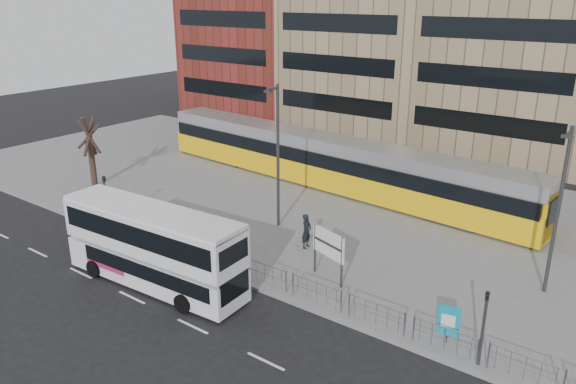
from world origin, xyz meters
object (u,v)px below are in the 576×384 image
Objects in this scene: pedestrian at (307,231)px; station_sign at (328,246)px; ad_panel at (448,321)px; lamp_post_west at (277,152)px; double_decker_bus at (153,245)px; traffic_light_west at (105,194)px; lamp_post_east at (559,205)px; traffic_light_east at (484,319)px; bare_tree at (86,114)px; tram at (329,162)px.

station_sign is at bearing -135.18° from pedestrian.
ad_panel is 10.35m from pedestrian.
lamp_post_west reaches higher than ad_panel.
traffic_light_west is at bearing 155.63° from double_decker_bus.
lamp_post_east reaches higher than ad_panel.
traffic_light_east is (8.21, -2.22, 0.20)m from station_sign.
lamp_post_east reaches higher than double_decker_bus.
lamp_post_west is (-6.04, 3.84, 2.82)m from station_sign.
double_decker_bus is 8.34m from station_sign.
double_decker_bus is 16.40m from bare_tree.
tram reaches higher than pedestrian.
station_sign is 1.32× the size of pedestrian.
lamp_post_west is (0.47, 9.04, 2.62)m from double_decker_bus.
station_sign is at bearing -53.00° from tram.
pedestrian is at bearing -166.96° from lamp_post_east.
lamp_post_east is 1.06× the size of bare_tree.
lamp_post_west is at bearing 83.73° from double_decker_bus.
tram is 4.12× the size of bare_tree.
traffic_light_east is 29.70m from bare_tree.
bare_tree is at bearing 85.96° from pedestrian.
bare_tree is (-27.74, 3.20, 4.33)m from ad_panel.
lamp_post_east reaches higher than pedestrian.
double_decker_bus is at bearing 148.08° from pedestrian.
bare_tree reaches higher than ad_panel.
traffic_light_east reaches higher than ad_panel.
ad_panel is at bearing -107.75° from lamp_post_east.
tram is 17.26m from bare_tree.
double_decker_bus reaches higher than tram.
traffic_light_east is at bearing -118.59° from pedestrian.
lamp_post_west is 1.07× the size of lamp_post_east.
traffic_light_east is 15.71m from lamp_post_west.
traffic_light_east is at bearing -7.50° from bare_tree.
station_sign is (7.59, -11.85, -0.03)m from tram.
double_decker_bus is 1.33× the size of bare_tree.
tram is at bearing 123.96° from ad_panel.
ad_panel is 0.20× the size of lamp_post_west.
bare_tree reaches higher than traffic_light_west.
double_decker_bus is 18.58m from lamp_post_east.
pedestrian is (3.62, 7.54, -1.00)m from double_decker_bus.
lamp_post_west reaches higher than traffic_light_west.
lamp_post_west is at bearing -74.73° from tram.
ad_panel is 7.71m from lamp_post_east.
ad_panel is (6.69, -1.56, -0.81)m from station_sign.
station_sign is 0.30× the size of lamp_post_west.
tram is at bearing 128.53° from traffic_light_east.
double_decker_bus is 8.28m from traffic_light_west.
lamp_post_east is (14.84, 1.21, -0.27)m from lamp_post_west.
lamp_post_west is (-14.25, 6.06, 2.63)m from traffic_light_east.
station_sign reaches higher than pedestrian.
ad_panel is at bearing -5.12° from traffic_light_west.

